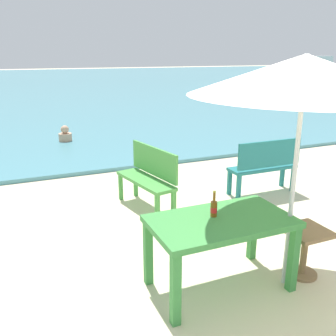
# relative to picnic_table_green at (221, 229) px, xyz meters

# --- Properties ---
(ground_plane) EXTENTS (120.00, 120.00, 0.00)m
(ground_plane) POSITION_rel_picnic_table_green_xyz_m (0.78, -0.77, -0.65)
(ground_plane) COLOR beige
(sea_water) EXTENTS (120.00, 50.00, 0.08)m
(sea_water) POSITION_rel_picnic_table_green_xyz_m (0.78, 29.23, -0.61)
(sea_water) COLOR teal
(sea_water) RESTS_ON ground_plane
(picnic_table_green) EXTENTS (1.40, 0.80, 0.76)m
(picnic_table_green) POSITION_rel_picnic_table_green_xyz_m (0.00, 0.00, 0.00)
(picnic_table_green) COLOR #3D8C42
(picnic_table_green) RESTS_ON ground_plane
(beer_bottle_amber) EXTENTS (0.07, 0.07, 0.26)m
(beer_bottle_amber) POSITION_rel_picnic_table_green_xyz_m (-0.04, 0.08, 0.20)
(beer_bottle_amber) COLOR brown
(beer_bottle_amber) RESTS_ON picnic_table_green
(patio_umbrella) EXTENTS (2.10, 2.10, 2.30)m
(patio_umbrella) POSITION_rel_picnic_table_green_xyz_m (0.66, -0.21, 1.47)
(patio_umbrella) COLOR silver
(patio_umbrella) RESTS_ON ground_plane
(side_table_wood) EXTENTS (0.44, 0.44, 0.54)m
(side_table_wood) POSITION_rel_picnic_table_green_xyz_m (0.94, -0.17, -0.30)
(side_table_wood) COLOR olive
(side_table_wood) RESTS_ON ground_plane
(bench_teal_center) EXTENTS (1.20, 0.37, 0.95)m
(bench_teal_center) POSITION_rel_picnic_table_green_xyz_m (2.06, 2.00, -0.11)
(bench_teal_center) COLOR #237275
(bench_teal_center) RESTS_ON ground_plane
(bench_green_left) EXTENTS (0.59, 1.25, 0.95)m
(bench_green_left) POSITION_rel_picnic_table_green_xyz_m (0.08, 2.23, -0.11)
(bench_green_left) COLOR #4C9E47
(bench_green_left) RESTS_ON ground_plane
(swimmer_person) EXTENTS (0.34, 0.34, 0.41)m
(swimmer_person) POSITION_rel_picnic_table_green_xyz_m (-0.46, 7.12, -0.41)
(swimmer_person) COLOR tan
(swimmer_person) RESTS_ON sea_water
(boat_tanker) EXTENTS (5.41, 1.48, 1.97)m
(boat_tanker) POSITION_rel_picnic_table_green_xyz_m (24.04, 22.97, 0.14)
(boat_tanker) COLOR #4C4C4C
(boat_tanker) RESTS_ON sea_water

